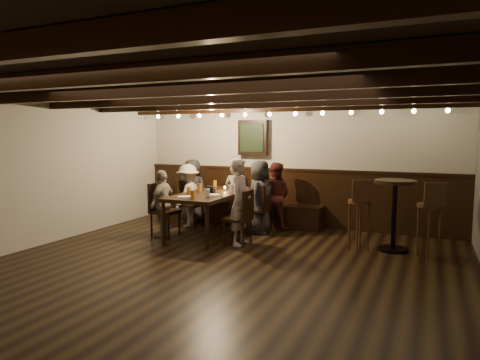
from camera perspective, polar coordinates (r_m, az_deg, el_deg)
The scene contains 27 objects.
room at distance 7.51m, azimuth 1.88°, elevation 0.43°, with size 7.00×7.00×7.00m.
dining_table at distance 7.72m, azimuth -3.77°, elevation -2.14°, with size 0.98×2.08×0.77m.
chair_left_near at distance 8.52m, azimuth -6.73°, elevation -4.30°, with size 0.43×0.43×0.93m.
chair_left_far at distance 7.76m, azimuth -10.03°, elevation -5.30°, with size 0.45×0.45×0.96m.
chair_right_near at distance 7.92m, azimuth 2.40°, elevation -5.10°, with size 0.42×0.42×0.91m.
chair_right_far at distance 7.10m, azimuth -0.17°, elevation -6.39°, with size 0.42×0.42×0.91m.
person_bench_left at distance 8.94m, azimuth -6.33°, elevation -1.41°, with size 0.64×0.42×1.31m, color black.
person_bench_centre at distance 8.68m, azimuth -0.65°, elevation -1.82°, with size 0.45×0.30×1.24m, color gray.
person_bench_right at distance 8.22m, azimuth 4.69°, elevation -2.12°, with size 0.63×0.49×1.29m, color #56201D.
person_left_near at distance 8.48m, azimuth -6.93°, elevation -2.06°, with size 0.80×0.46×1.24m, color #ACA492.
person_left_far at distance 7.73m, azimuth -10.26°, elevation -3.07°, with size 0.70×0.29×1.19m, color gray.
person_right_near at distance 7.84m, azimuth 2.62°, elevation -2.26°, with size 0.66×0.43×1.35m, color #28272A.
person_right_far at distance 7.01m, azimuth 0.06°, elevation -2.93°, with size 0.52×0.34×1.43m, color #AA9B90.
pint_a at distance 8.45m, azimuth -3.34°, elevation -0.52°, with size 0.07×0.07×0.14m, color #BF7219.
pint_b at distance 8.19m, azimuth -0.17°, elevation -0.72°, with size 0.07×0.07×0.14m, color #BF7219.
pint_c at distance 7.93m, azimuth -5.39°, elevation -0.96°, with size 0.07×0.07×0.14m, color #BF7219.
pint_d at distance 7.76m, azimuth -1.14°, elevation -1.10°, with size 0.07×0.07×0.14m, color silver.
pint_e at distance 7.41m, azimuth -6.86°, elevation -1.47°, with size 0.07×0.07×0.14m, color #BF7219.
pint_f at distance 7.13m, azimuth -4.33°, elevation -1.74°, with size 0.07×0.07×0.14m, color silver.
pint_g at distance 6.98m, azimuth -6.37°, elevation -1.92°, with size 0.07×0.07×0.14m, color #BF7219.
plate_near at distance 7.17m, azimuth -7.37°, elevation -2.23°, with size 0.24×0.24×0.01m, color white.
plate_far at distance 7.37m, azimuth -3.58°, elevation -1.97°, with size 0.24×0.24×0.01m, color white.
condiment_caddy at distance 7.66m, azimuth -3.95°, elevation -1.27°, with size 0.15×0.10×0.12m, color black.
candle at distance 7.93m, azimuth -2.03°, elevation -1.27°, with size 0.05×0.05×0.05m, color beige.
high_top_table at distance 7.06m, azimuth 19.90°, elevation -3.09°, with size 0.63×0.63×1.11m.
bar_stool_left at distance 6.96m, azimuth 15.58°, elevation -5.67°, with size 0.39×0.41×1.13m.
bar_stool_right at distance 6.94m, azimuth 23.87°, elevation -6.00°, with size 0.39×0.41×1.13m.
Camera 1 is at (2.56, -4.69, 1.80)m, focal length 32.00 mm.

